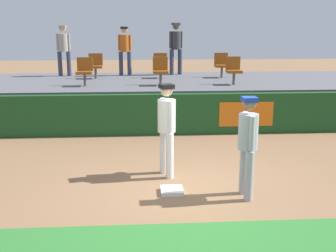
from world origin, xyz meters
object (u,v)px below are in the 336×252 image
(spectator_hooded, at_px, (64,47))
(seat_back_center, at_px, (160,64))
(player_fielder_home, at_px, (167,124))
(seat_back_left, at_px, (96,64))
(first_base, at_px, (172,191))
(player_runner_visitor, at_px, (248,140))
(spectator_casual, at_px, (176,45))
(seat_back_right, at_px, (222,64))
(spectator_capped, at_px, (125,47))
(seat_front_center, at_px, (160,69))
(seat_front_right, at_px, (234,69))
(seat_front_left, at_px, (85,70))

(spectator_hooded, bearing_deg, seat_back_center, 167.58)
(player_fielder_home, bearing_deg, seat_back_left, 179.68)
(first_base, relative_size, player_runner_visitor, 0.22)
(first_base, distance_m, seat_back_left, 7.87)
(player_fielder_home, bearing_deg, spectator_casual, 156.33)
(seat_back_right, relative_size, spectator_capped, 0.49)
(spectator_capped, relative_size, spectator_casual, 0.93)
(seat_back_right, distance_m, seat_front_center, 2.85)
(seat_back_left, bearing_deg, seat_back_center, -0.00)
(spectator_capped, height_order, spectator_casual, spectator_casual)
(player_fielder_home, xyz_separation_m, player_runner_visitor, (1.31, -1.20, -0.03))
(seat_back_left, xyz_separation_m, spectator_hooded, (-1.18, 0.82, 0.55))
(seat_back_center, distance_m, seat_front_center, 1.80)
(first_base, xyz_separation_m, seat_front_center, (0.09, 5.64, 1.60))
(seat_front_center, relative_size, spectator_casual, 0.45)
(player_fielder_home, distance_m, seat_back_left, 6.83)
(seat_front_right, height_order, seat_back_center, same)
(seat_front_right, xyz_separation_m, seat_back_center, (-2.14, 1.80, 0.00))
(seat_front_right, height_order, spectator_casual, spectator_casual)
(spectator_casual, bearing_deg, player_fielder_home, 63.90)
(player_fielder_home, distance_m, seat_back_center, 6.53)
(seat_back_right, bearing_deg, seat_back_center, -180.00)
(seat_back_right, relative_size, seat_back_center, 1.00)
(seat_front_right, bearing_deg, seat_front_center, 180.00)
(spectator_hooded, bearing_deg, seat_front_left, 112.71)
(player_runner_visitor, bearing_deg, spectator_capped, -167.38)
(seat_front_center, xyz_separation_m, spectator_casual, (0.71, 2.77, 0.60))
(player_fielder_home, bearing_deg, spectator_hooded, -173.92)
(player_runner_visitor, relative_size, seat_back_right, 2.12)
(player_fielder_home, xyz_separation_m, seat_front_left, (-2.13, 4.71, 0.58))
(seat_front_right, height_order, seat_back_left, same)
(seat_front_left, relative_size, seat_back_center, 1.00)
(player_fielder_home, xyz_separation_m, seat_front_center, (0.13, 4.71, 0.58))
(player_fielder_home, distance_m, spectator_capped, 7.47)
(first_base, distance_m, spectator_hooded, 9.11)
(player_fielder_home, xyz_separation_m, spectator_hooded, (-3.17, 7.32, 1.13))
(seat_front_center, xyz_separation_m, spectator_hooded, (-3.29, 2.62, 0.55))
(seat_front_left, bearing_deg, spectator_capped, 66.73)
(seat_front_left, xyz_separation_m, seat_front_right, (4.49, -0.00, -0.00))
(seat_front_left, relative_size, seat_back_left, 1.00)
(first_base, height_order, seat_back_center, seat_back_center)
(player_fielder_home, height_order, player_runner_visitor, player_fielder_home)
(seat_front_center, bearing_deg, player_fielder_home, -91.54)
(player_runner_visitor, relative_size, seat_front_center, 2.12)
(player_runner_visitor, bearing_deg, seat_front_right, 167.27)
(seat_front_center, distance_m, spectator_casual, 2.92)
(player_fielder_home, relative_size, seat_back_right, 2.19)
(player_fielder_home, xyz_separation_m, seat_back_center, (0.22, 6.51, 0.58))
(player_fielder_home, bearing_deg, spectator_capped, 170.56)
(seat_front_right, xyz_separation_m, spectator_casual, (-1.53, 2.77, 0.60))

